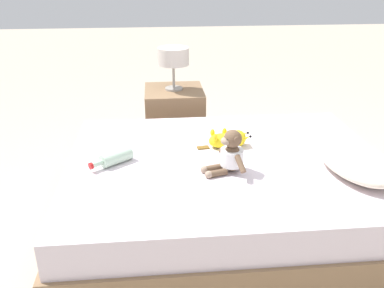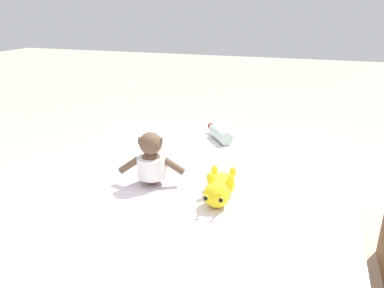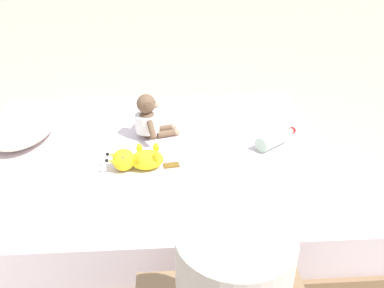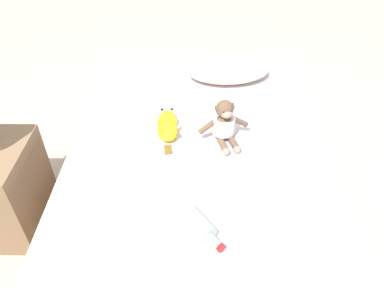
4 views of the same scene
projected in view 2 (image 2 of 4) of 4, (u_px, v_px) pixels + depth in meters
The scene contains 6 objects.
ground_plane at pixel (182, 274), 1.68m from camera, with size 16.00×16.00×0.00m, color #B7A893.
bed at pixel (181, 234), 1.60m from camera, with size 1.42×1.84×0.45m.
pillow at pixel (27, 264), 0.98m from camera, with size 0.59×0.39×0.13m.
plush_monkey at pixel (152, 162), 1.54m from camera, with size 0.28×0.24×0.24m.
plush_yellow_creature at pixel (220, 188), 1.42m from camera, with size 0.12×0.33×0.10m.
glass_bottle at pixel (220, 134), 2.06m from camera, with size 0.20×0.24×0.08m.
Camera 2 is at (-0.48, 1.27, 1.16)m, focal length 33.82 mm.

